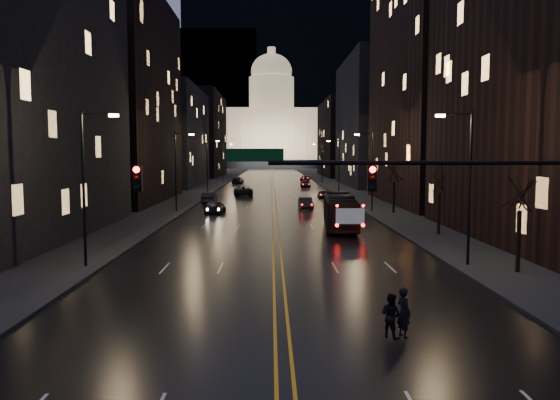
{
  "coord_description": "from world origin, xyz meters",
  "views": [
    {
      "loc": [
        -0.4,
        -20.95,
        6.54
      ],
      "look_at": [
        0.14,
        11.07,
        3.84
      ],
      "focal_mm": 35.0,
      "sensor_mm": 36.0,
      "label": 1
    }
  ],
  "objects_px": {
    "bus": "(340,212)",
    "receding_car_a": "(306,203)",
    "oncoming_car_b": "(209,198)",
    "traffic_signal": "(434,191)",
    "oncoming_car_a": "(215,207)",
    "pedestrian_b": "(391,315)",
    "pedestrian_a": "(404,312)"
  },
  "relations": [
    {
      "from": "bus",
      "to": "pedestrian_b",
      "type": "height_order",
      "value": "bus"
    },
    {
      "from": "oncoming_car_a",
      "to": "oncoming_car_b",
      "type": "xyz_separation_m",
      "value": [
        -1.98,
        12.34,
        0.01
      ]
    },
    {
      "from": "traffic_signal",
      "to": "oncoming_car_b",
      "type": "relative_size",
      "value": 3.68
    },
    {
      "from": "bus",
      "to": "pedestrian_a",
      "type": "bearing_deg",
      "value": -88.55
    },
    {
      "from": "receding_car_a",
      "to": "oncoming_car_a",
      "type": "bearing_deg",
      "value": -156.87
    },
    {
      "from": "pedestrian_a",
      "to": "oncoming_car_b",
      "type": "bearing_deg",
      "value": -10.14
    },
    {
      "from": "traffic_signal",
      "to": "receding_car_a",
      "type": "bearing_deg",
      "value": 92.87
    },
    {
      "from": "bus",
      "to": "receding_car_a",
      "type": "height_order",
      "value": "bus"
    },
    {
      "from": "receding_car_a",
      "to": "pedestrian_b",
      "type": "bearing_deg",
      "value": -92.02
    },
    {
      "from": "oncoming_car_b",
      "to": "pedestrian_a",
      "type": "height_order",
      "value": "pedestrian_a"
    },
    {
      "from": "bus",
      "to": "pedestrian_a",
      "type": "height_order",
      "value": "bus"
    },
    {
      "from": "traffic_signal",
      "to": "pedestrian_b",
      "type": "relative_size",
      "value": 10.79
    },
    {
      "from": "oncoming_car_a",
      "to": "pedestrian_a",
      "type": "distance_m",
      "value": 41.89
    },
    {
      "from": "pedestrian_b",
      "to": "bus",
      "type": "bearing_deg",
      "value": -48.39
    },
    {
      "from": "traffic_signal",
      "to": "receding_car_a",
      "type": "height_order",
      "value": "traffic_signal"
    },
    {
      "from": "bus",
      "to": "pedestrian_b",
      "type": "distance_m",
      "value": 28.48
    },
    {
      "from": "bus",
      "to": "oncoming_car_b",
      "type": "height_order",
      "value": "bus"
    },
    {
      "from": "bus",
      "to": "oncoming_car_a",
      "type": "height_order",
      "value": "bus"
    },
    {
      "from": "oncoming_car_a",
      "to": "traffic_signal",
      "type": "bearing_deg",
      "value": 114.63
    },
    {
      "from": "oncoming_car_b",
      "to": "bus",
      "type": "bearing_deg",
      "value": 120.85
    },
    {
      "from": "bus",
      "to": "oncoming_car_b",
      "type": "bearing_deg",
      "value": 124.32
    },
    {
      "from": "oncoming_car_b",
      "to": "pedestrian_b",
      "type": "relative_size",
      "value": 2.93
    },
    {
      "from": "traffic_signal",
      "to": "oncoming_car_b",
      "type": "distance_m",
      "value": 52.98
    },
    {
      "from": "bus",
      "to": "oncoming_car_b",
      "type": "distance_m",
      "value": 28.2
    },
    {
      "from": "traffic_signal",
      "to": "oncoming_car_b",
      "type": "height_order",
      "value": "traffic_signal"
    },
    {
      "from": "pedestrian_b",
      "to": "traffic_signal",
      "type": "bearing_deg",
      "value": -90.29
    },
    {
      "from": "oncoming_car_b",
      "to": "pedestrian_a",
      "type": "bearing_deg",
      "value": 104.34
    },
    {
      "from": "receding_car_a",
      "to": "oncoming_car_b",
      "type": "bearing_deg",
      "value": 146.36
    },
    {
      "from": "traffic_signal",
      "to": "receding_car_a",
      "type": "distance_m",
      "value": 43.59
    },
    {
      "from": "oncoming_car_a",
      "to": "pedestrian_b",
      "type": "distance_m",
      "value": 41.77
    },
    {
      "from": "traffic_signal",
      "to": "pedestrian_a",
      "type": "bearing_deg",
      "value": -128.13
    },
    {
      "from": "oncoming_car_a",
      "to": "receding_car_a",
      "type": "relative_size",
      "value": 1.04
    }
  ]
}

